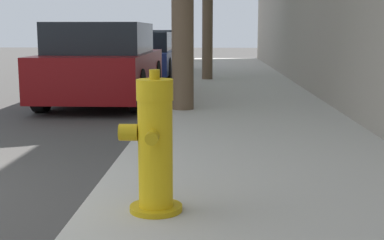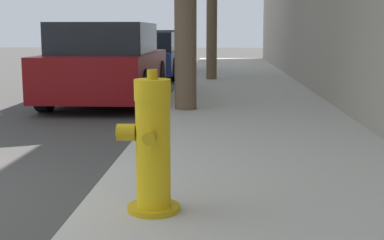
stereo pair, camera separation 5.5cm
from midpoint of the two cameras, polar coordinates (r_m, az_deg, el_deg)
name	(u,v)px [view 2 (the right image)]	position (r m, az deg, el deg)	size (l,w,h in m)	color
sidewalk_slab	(281,219)	(3.67, 9.93, -10.33)	(2.71, 40.00, 0.16)	#B7B2A8
fire_hydrant	(152,147)	(3.43, -3.79, -2.93)	(0.40, 0.42, 0.92)	#C39C11
parked_car_near	(107,64)	(10.00, -8.90, 5.88)	(1.80, 3.91, 1.46)	maroon
parked_car_mid	(148,55)	(15.71, -4.59, 6.92)	(1.80, 4.58, 1.29)	navy
parked_car_far	(168,47)	(22.02, -2.46, 7.74)	(1.86, 3.84, 1.36)	silver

